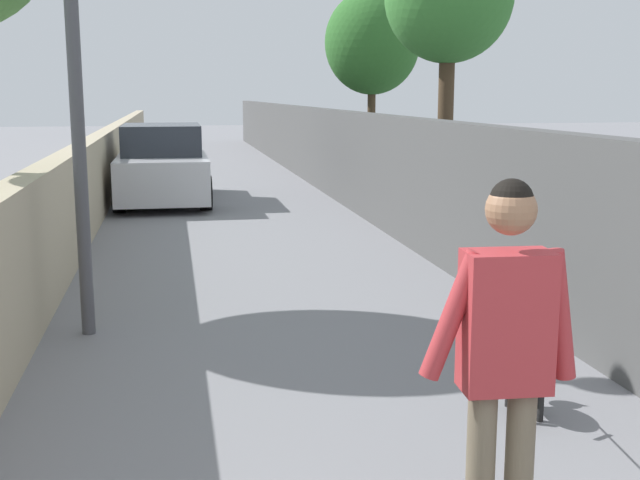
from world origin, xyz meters
TOP-DOWN VIEW (x-y plane):
  - ground_plane at (14.00, 0.00)m, footprint 80.00×80.00m
  - wall_left at (12.00, 2.37)m, footprint 48.00×0.30m
  - fence_right at (12.00, -2.37)m, footprint 48.00×0.30m
  - tree_right_distant at (19.00, -3.98)m, footprint 2.37×2.37m
  - lamp_post at (6.37, 1.82)m, footprint 0.36×0.36m
  - person_skateboarder at (2.26, -0.38)m, footprint 0.24×0.71m
  - dog at (3.95, -1.27)m, footprint 2.02×1.03m
  - car_near at (15.30, 1.22)m, footprint 4.12×1.80m

SIDE VIEW (x-z plane):
  - ground_plane at x=14.00m, z-range 0.00..0.00m
  - dog at x=3.95m, z-range -0.25..0.80m
  - wall_left at x=12.00m, z-range 0.00..1.39m
  - car_near at x=15.30m, z-range -0.06..1.48m
  - fence_right at x=12.00m, z-range 0.00..1.81m
  - person_skateboarder at x=2.26m, z-range 0.23..1.94m
  - lamp_post at x=6.37m, z-range 0.77..4.85m
  - tree_right_distant at x=19.00m, z-range 1.04..5.72m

